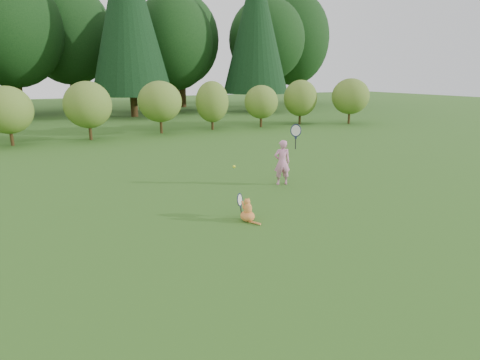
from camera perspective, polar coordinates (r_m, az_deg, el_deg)
name	(u,v)px	position (r m, az deg, el deg)	size (l,w,h in m)	color
ground	(248,223)	(8.31, 1.18, -6.10)	(100.00, 100.00, 0.00)	#215718
shrub_row	(125,108)	(20.28, -16.05, 9.80)	(28.00, 3.00, 2.80)	#4D7A26
woodland_backdrop	(90,3)	(30.45, -20.61, 22.48)	(48.00, 10.00, 15.00)	black
child	(283,161)	(11.06, 6.07, 2.65)	(0.73, 0.50, 1.86)	pink
cat	(247,209)	(8.35, 1.03, -4.14)	(0.33, 0.67, 0.68)	#C15A25
tennis_ball	(234,167)	(8.61, -0.84, 1.92)	(0.07, 0.07, 0.07)	yellow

